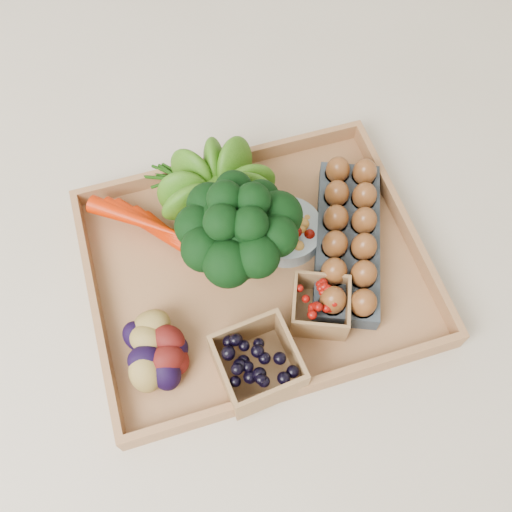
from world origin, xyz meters
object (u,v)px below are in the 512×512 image
object	(u,v)px
broccoli	(239,246)
egg_carton	(347,241)
tray	(256,270)
cherry_bowl	(286,232)

from	to	relation	value
broccoli	egg_carton	size ratio (longest dim) A/B	0.63
tray	egg_carton	size ratio (longest dim) A/B	1.83
broccoli	cherry_bowl	xyz separation A→B (m)	(0.09, 0.03, -0.06)
cherry_bowl	egg_carton	bearing A→B (deg)	-27.74
broccoli	egg_carton	bearing A→B (deg)	-4.71
broccoli	cherry_bowl	size ratio (longest dim) A/B	1.51
tray	egg_carton	bearing A→B (deg)	-1.58
cherry_bowl	egg_carton	xyz separation A→B (m)	(0.09, -0.05, 0.00)
broccoli	cherry_bowl	distance (m)	0.11
tray	cherry_bowl	xyz separation A→B (m)	(0.07, 0.04, 0.02)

